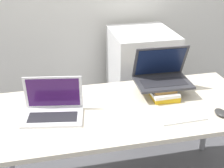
{
  "coord_description": "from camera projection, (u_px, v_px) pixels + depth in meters",
  "views": [
    {
      "loc": [
        -0.47,
        -1.3,
        1.73
      ],
      "look_at": [
        -0.08,
        0.39,
        0.89
      ],
      "focal_mm": 50.0,
      "sensor_mm": 36.0,
      "label": 1
    }
  ],
  "objects": [
    {
      "name": "desk",
      "position": [
        125.0,
        116.0,
        2.05
      ],
      "size": [
        1.74,
        0.77,
        0.71
      ],
      "color": "beige",
      "rests_on": "ground_plane"
    },
    {
      "name": "laptop_left",
      "position": [
        53.0,
        109.0,
        1.91
      ],
      "size": [
        0.39,
        0.28,
        0.24
      ],
      "color": "silver",
      "rests_on": "desk"
    },
    {
      "name": "book_stack",
      "position": [
        162.0,
        90.0,
        2.16
      ],
      "size": [
        0.2,
        0.26,
        0.08
      ],
      "color": "gold",
      "rests_on": "desk"
    },
    {
      "name": "laptop_on_books",
      "position": [
        162.0,
        75.0,
        2.16
      ],
      "size": [
        0.38,
        0.27,
        0.25
      ],
      "color": "#333338",
      "rests_on": "book_stack"
    },
    {
      "name": "wireless_keyboard",
      "position": [
        182.0,
        117.0,
        1.9
      ],
      "size": [
        0.29,
        0.12,
        0.01
      ],
      "color": "white",
      "rests_on": "desk"
    },
    {
      "name": "mouse",
      "position": [
        221.0,
        113.0,
        1.93
      ],
      "size": [
        0.07,
        0.1,
        0.03
      ],
      "color": "#2D2D2D",
      "rests_on": "desk"
    },
    {
      "name": "mini_fridge",
      "position": [
        141.0,
        80.0,
        2.95
      ],
      "size": [
        0.54,
        0.6,
        0.95
      ],
      "color": "white",
      "rests_on": "ground_plane"
    }
  ]
}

